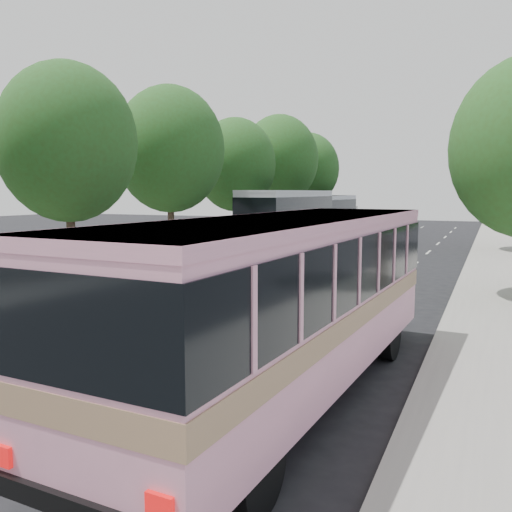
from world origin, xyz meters
The scene contains 15 objects.
ground centered at (0.00, 0.00, 0.00)m, with size 120.00×120.00×0.00m, color black.
sidewalk_left centered at (-8.50, 20.00, 0.07)m, with size 4.00×90.00×0.15m, color #9E998E.
sidewalk_right centered at (8.50, 20.00, 0.06)m, with size 4.00×90.00×0.12m, color #9E998E.
low_wall centered at (-10.30, 20.00, 0.90)m, with size 0.30×90.00×1.50m, color #9E998E.
tree_left_b centered at (-8.42, 5.94, 5.82)m, with size 5.70×5.70×8.88m.
tree_left_c centered at (-8.62, 13.94, 6.12)m, with size 6.00×6.00×9.35m.
tree_left_d centered at (-8.52, 21.94, 5.63)m, with size 5.52×5.52×8.60m.
tree_left_e centered at (-8.42, 29.94, 6.43)m, with size 6.30×6.30×9.82m.
tree_left_f centered at (-8.62, 37.94, 6.00)m, with size 5.88×5.88×9.16m.
pink_bus centered at (4.50, -2.94, 1.97)m, with size 3.07×10.05×3.17m.
pink_taxi centered at (-0.72, 3.05, 0.68)m, with size 1.61×4.00×1.36m, color #F71565.
white_pickup centered at (-4.50, 8.85, 0.70)m, with size 1.97×4.84×1.40m, color silver.
tour_coach_front centered at (-4.85, 22.51, 2.22)m, with size 2.94×12.38×3.69m.
tour_coach_rear centered at (-6.30, 36.73, 1.96)m, with size 2.62×10.94×3.26m.
taxi_roof_sign centered at (-0.72, 3.05, 1.45)m, with size 0.55×0.18×0.18m, color silver.
Camera 1 is at (7.69, -11.58, 3.59)m, focal length 38.00 mm.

